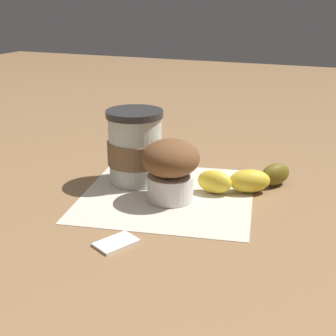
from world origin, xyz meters
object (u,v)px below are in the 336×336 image
at_px(coffee_cup, 135,148).
at_px(banana, 247,179).
at_px(sugar_packet, 117,242).
at_px(muffin, 170,167).

height_order(coffee_cup, banana, coffee_cup).
bearing_deg(sugar_packet, coffee_cup, 109.68).
relative_size(coffee_cup, sugar_packet, 2.30).
bearing_deg(coffee_cup, banana, 9.92).
distance_m(coffee_cup, sugar_packet, 0.21).
distance_m(muffin, banana, 0.13).
xyz_separation_m(coffee_cup, muffin, (0.08, -0.05, -0.01)).
xyz_separation_m(muffin, sugar_packet, (-0.01, -0.15, -0.05)).
bearing_deg(muffin, banana, 38.38).
relative_size(muffin, sugar_packet, 1.79).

